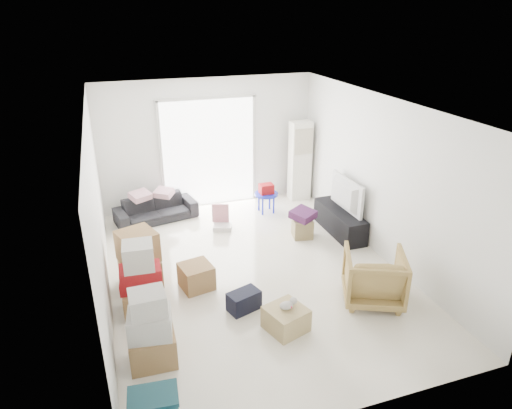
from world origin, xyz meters
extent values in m
cube|color=white|center=(0.00, 0.00, -0.12)|extent=(4.50, 6.00, 0.24)
cube|color=white|center=(0.00, 0.00, 2.82)|extent=(4.50, 6.00, 0.24)
cube|color=white|center=(0.00, 3.12, 1.35)|extent=(4.50, 0.24, 2.70)
cube|color=white|center=(0.00, -3.12, 1.35)|extent=(4.50, 0.24, 2.70)
cube|color=white|center=(-2.37, 0.00, 1.35)|extent=(0.24, 6.00, 2.70)
cube|color=white|center=(2.37, 0.00, 1.35)|extent=(0.24, 6.00, 2.70)
cube|color=white|center=(0.00, 2.98, 1.15)|extent=(2.00, 0.01, 2.30)
cube|color=silver|center=(-1.00, 2.97, 1.15)|extent=(0.06, 0.04, 2.30)
cube|color=silver|center=(1.00, 2.97, 1.15)|extent=(0.06, 0.04, 2.30)
cube|color=silver|center=(0.00, 2.97, 2.30)|extent=(2.10, 0.04, 0.06)
cube|color=white|center=(1.95, 2.65, 0.88)|extent=(0.45, 0.30, 1.75)
cube|color=black|center=(2.00, 0.82, 0.23)|extent=(0.42, 1.40, 0.47)
imported|color=black|center=(2.00, 0.82, 0.54)|extent=(0.64, 1.08, 0.14)
imported|color=#242429|center=(-1.24, 2.50, 0.31)|extent=(1.67, 0.78, 0.63)
cube|color=#E0A3B8|center=(-1.52, 2.52, 0.69)|extent=(0.48, 0.45, 0.12)
cube|color=#E0A3B8|center=(-1.05, 2.53, 0.69)|extent=(0.43, 0.42, 0.12)
imported|color=#9D7F46|center=(1.41, -1.29, 0.43)|extent=(1.08, 1.05, 0.86)
cube|color=#174B5B|center=(-1.90, -2.66, 0.39)|extent=(0.49, 0.37, 0.26)
cube|color=#0C333D|center=(-1.90, -2.66, 0.54)|extent=(0.51, 0.38, 0.04)
cube|color=olive|center=(-1.80, -1.57, 0.20)|extent=(0.56, 0.47, 0.41)
cube|color=silver|center=(-1.80, -1.57, 0.57)|extent=(0.55, 0.48, 0.32)
cube|color=silver|center=(-1.80, -1.57, 0.86)|extent=(0.41, 0.37, 0.27)
cube|color=olive|center=(-1.80, -0.49, 0.19)|extent=(0.57, 0.57, 0.38)
cube|color=maroon|center=(-1.80, -0.49, 0.47)|extent=(0.61, 0.43, 0.17)
cube|color=maroon|center=(-1.80, -0.49, 0.63)|extent=(0.57, 0.39, 0.15)
cube|color=silver|center=(-1.80, -0.49, 0.89)|extent=(0.43, 0.41, 0.36)
cube|color=olive|center=(-1.77, 0.21, 0.22)|extent=(0.64, 0.55, 0.44)
cube|color=olive|center=(-1.77, 0.21, 0.67)|extent=(0.66, 0.66, 0.47)
cube|color=olive|center=(-0.97, -0.14, 0.19)|extent=(0.54, 0.54, 0.38)
cube|color=black|center=(-0.45, -0.92, 0.14)|extent=(0.51, 0.40, 0.29)
cube|color=#8D7A52|center=(1.26, 0.88, 0.18)|extent=(0.42, 0.42, 0.35)
cube|color=#50204F|center=(1.26, 0.88, 0.42)|extent=(0.53, 0.53, 0.14)
cylinder|color=#1724BE|center=(1.00, 2.16, 0.40)|extent=(0.49, 0.49, 0.04)
cylinder|color=#1724BE|center=(1.12, 2.28, 0.19)|extent=(0.04, 0.04, 0.38)
cylinder|color=#1724BE|center=(0.87, 2.28, 0.19)|extent=(0.04, 0.04, 0.38)
cylinder|color=#1724BE|center=(0.87, 2.04, 0.19)|extent=(0.04, 0.04, 0.38)
cylinder|color=#1724BE|center=(1.12, 2.04, 0.19)|extent=(0.04, 0.04, 0.38)
cube|color=maroon|center=(1.00, 2.16, 0.52)|extent=(0.28, 0.22, 0.20)
cube|color=silver|center=(-0.08, 1.68, 0.04)|extent=(0.43, 0.40, 0.09)
cube|color=#C87688|center=(-0.08, 1.81, 0.28)|extent=(0.33, 0.15, 0.38)
cube|color=tan|center=(-0.04, -1.51, 0.16)|extent=(0.61, 0.61, 0.32)
ellipsoid|color=#B2ADA8|center=(-0.04, -1.51, 0.38)|extent=(0.19, 0.13, 0.10)
cube|color=red|center=(-0.04, -1.51, 0.38)|extent=(0.15, 0.13, 0.03)
sphere|color=#B2ADA8|center=(0.07, -1.48, 0.40)|extent=(0.10, 0.10, 0.10)
camera|label=1|loc=(-2.01, -6.08, 3.98)|focal=32.00mm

